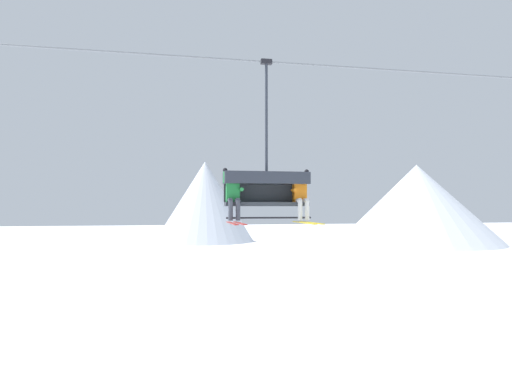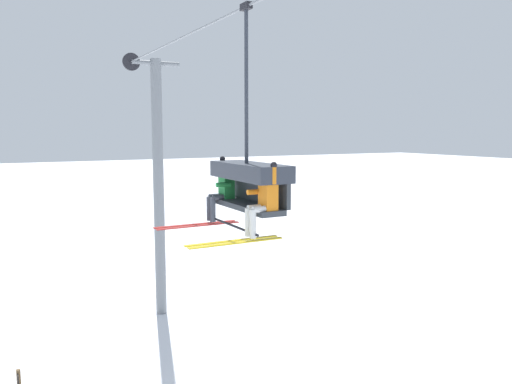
# 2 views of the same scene
# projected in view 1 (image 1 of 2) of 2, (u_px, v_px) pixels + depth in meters

# --- Properties ---
(mountain_peak_west) EXTENTS (14.00, 14.00, 11.42)m
(mountain_peak_west) POSITION_uv_depth(u_px,v_px,m) (205.00, 201.00, 57.16)
(mountain_peak_west) COLOR silver
(mountain_peak_west) RESTS_ON ground_plane
(mountain_peak_central) EXTENTS (21.35, 21.35, 10.68)m
(mountain_peak_central) POSITION_uv_depth(u_px,v_px,m) (417.00, 204.00, 54.62)
(mountain_peak_central) COLOR silver
(mountain_peak_central) RESTS_ON ground_plane
(lift_cable) EXTENTS (20.16, 0.05, 0.05)m
(lift_cable) POSITION_uv_depth(u_px,v_px,m) (302.00, 64.00, 10.21)
(lift_cable) COLOR slate
(chairlift_chair) EXTENTS (2.12, 0.74, 4.00)m
(chairlift_chair) POSITION_uv_depth(u_px,v_px,m) (266.00, 182.00, 10.00)
(chairlift_chair) COLOR #33383D
(skier_green) EXTENTS (0.48, 1.70, 1.34)m
(skier_green) POSITION_uv_depth(u_px,v_px,m) (233.00, 194.00, 9.63)
(skier_green) COLOR #23843D
(skier_orange) EXTENTS (0.48, 1.70, 1.34)m
(skier_orange) POSITION_uv_depth(u_px,v_px,m) (301.00, 195.00, 9.93)
(skier_orange) COLOR orange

